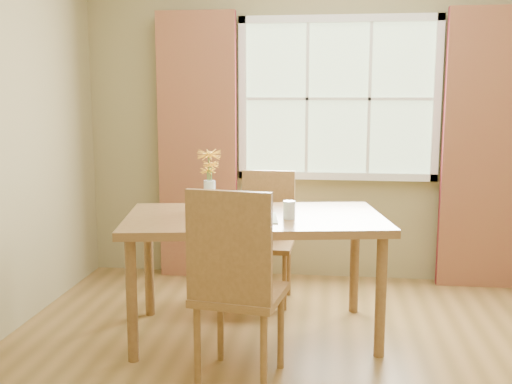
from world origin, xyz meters
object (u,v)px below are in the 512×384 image
object	(u,v)px
croissant_sandwich	(243,207)
flower_vase	(209,174)
dining_table	(255,228)
water_glass	(289,210)
chair_near	(235,280)
chair_far	(267,230)

from	to	relation	value
croissant_sandwich	flower_vase	size ratio (longest dim) A/B	0.45
dining_table	croissant_sandwich	size ratio (longest dim) A/B	9.77
water_glass	chair_near	bearing A→B (deg)	-110.41
croissant_sandwich	dining_table	bearing A→B (deg)	39.51
water_glass	chair_far	bearing A→B (deg)	105.77
chair_near	dining_table	bearing A→B (deg)	97.97
chair_far	croissant_sandwich	distance (m)	0.88
dining_table	chair_far	size ratio (longest dim) A/B	1.80
croissant_sandwich	water_glass	distance (m)	0.28
dining_table	water_glass	world-z (taller)	water_glass
flower_vase	chair_near	bearing A→B (deg)	-70.79
chair_near	water_glass	bearing A→B (deg)	78.76
dining_table	chair_near	xyz separation A→B (m)	(-0.01, -0.71, -0.12)
flower_vase	dining_table	bearing A→B (deg)	-27.62
chair_near	chair_far	bearing A→B (deg)	98.48
croissant_sandwich	water_glass	world-z (taller)	croissant_sandwich
chair_near	water_glass	distance (m)	0.72
chair_far	croissant_sandwich	bearing A→B (deg)	-92.89
chair_near	croissant_sandwich	xyz separation A→B (m)	(-0.04, 0.61, 0.27)
chair_near	chair_far	size ratio (longest dim) A/B	1.11
chair_near	water_glass	size ratio (longest dim) A/B	9.68
dining_table	chair_near	distance (m)	0.72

